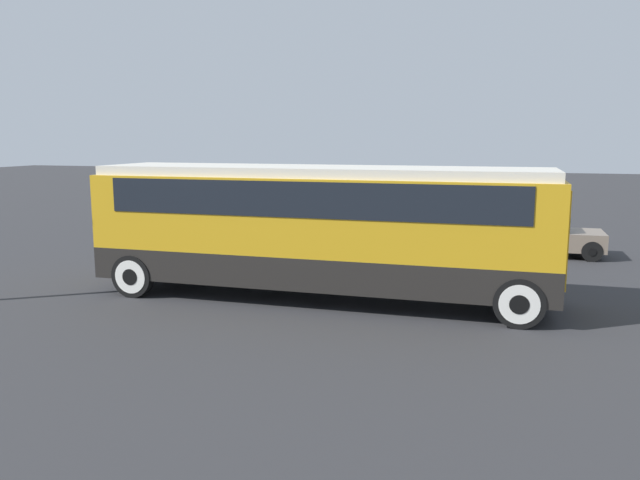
# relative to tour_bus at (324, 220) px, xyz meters

# --- Properties ---
(ground_plane) EXTENTS (120.00, 120.00, 0.00)m
(ground_plane) POSITION_rel_tour_bus_xyz_m (-0.10, 0.00, -1.92)
(ground_plane) COLOR #2D2D30
(tour_bus) EXTENTS (10.87, 2.62, 3.18)m
(tour_bus) POSITION_rel_tour_bus_xyz_m (0.00, 0.00, 0.00)
(tour_bus) COLOR black
(tour_bus) RESTS_ON ground_plane
(parked_car_near) EXTENTS (4.11, 1.97, 1.30)m
(parked_car_near) POSITION_rel_tour_bus_xyz_m (-3.16, 8.72, -1.27)
(parked_car_near) COLOR navy
(parked_car_near) RESTS_ON ground_plane
(parked_car_mid) EXTENTS (4.53, 1.82, 1.43)m
(parked_car_mid) POSITION_rel_tour_bus_xyz_m (-2.06, 5.36, -1.21)
(parked_car_mid) COLOR black
(parked_car_mid) RESTS_ON ground_plane
(parked_car_far) EXTENTS (4.03, 1.82, 1.37)m
(parked_car_far) POSITION_rel_tour_bus_xyz_m (5.23, 7.57, -1.24)
(parked_car_far) COLOR #7A6B5B
(parked_car_far) RESTS_ON ground_plane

